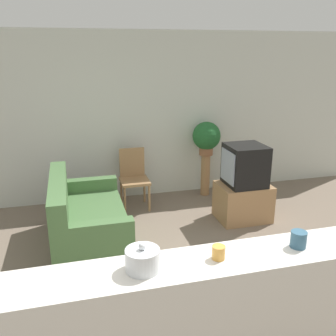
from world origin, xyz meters
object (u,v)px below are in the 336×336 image
(potted_plant, at_px, (207,137))
(decorative_bowl, at_px, (143,260))
(television, at_px, (245,165))
(wooden_chair, at_px, (134,175))
(couch, at_px, (86,222))

(potted_plant, relative_size, decorative_bowl, 2.40)
(television, xyz_separation_m, decorative_bowl, (-1.97, -2.47, 0.24))
(wooden_chair, relative_size, decorative_bowl, 3.98)
(television, relative_size, wooden_chair, 0.63)
(television, relative_size, potted_plant, 1.05)
(couch, height_order, television, television)
(couch, distance_m, wooden_chair, 1.37)
(wooden_chair, distance_m, decorative_bowl, 3.45)
(couch, height_order, decorative_bowl, decorative_bowl)
(television, distance_m, decorative_bowl, 3.16)
(television, distance_m, potted_plant, 1.10)
(television, relative_size, decorative_bowl, 2.50)
(television, height_order, potted_plant, potted_plant)
(television, xyz_separation_m, potted_plant, (-0.19, 1.06, 0.19))
(television, bearing_deg, couch, -175.01)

